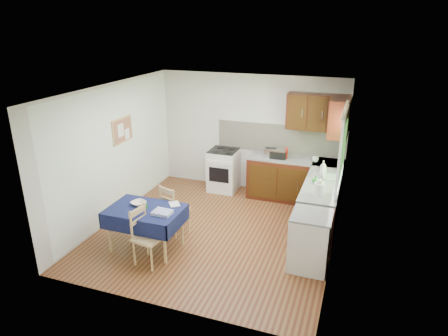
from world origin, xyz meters
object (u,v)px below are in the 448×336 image
(toaster, at_px, (271,152))
(kettle, at_px, (319,188))
(chair_far, at_px, (173,208))
(chair_near, at_px, (146,234))
(dish_rack, at_px, (324,176))
(dining_table, at_px, (145,215))
(sandwich_press, at_px, (279,153))

(toaster, height_order, kettle, kettle)
(chair_far, bearing_deg, toaster, -101.72)
(chair_near, bearing_deg, dish_rack, -38.68)
(dish_rack, bearing_deg, dining_table, -159.98)
(kettle, bearing_deg, dish_rack, 89.97)
(chair_far, relative_size, kettle, 3.22)
(dish_rack, bearing_deg, chair_far, -167.79)
(sandwich_press, bearing_deg, chair_near, -132.88)
(sandwich_press, xyz_separation_m, kettle, (1.00, -1.61, 0.03))
(chair_near, bearing_deg, toaster, -13.86)
(chair_near, xyz_separation_m, toaster, (1.21, 2.99, 0.51))
(chair_near, distance_m, sandwich_press, 3.33)
(toaster, height_order, dish_rack, toaster)
(dining_table, height_order, dish_rack, dish_rack)
(dining_table, xyz_separation_m, chair_near, (0.21, -0.36, -0.13))
(dining_table, distance_m, dish_rack, 3.19)
(toaster, relative_size, dish_rack, 0.65)
(dining_table, xyz_separation_m, kettle, (2.58, 1.02, 0.42))
(chair_near, relative_size, sandwich_press, 2.85)
(dish_rack, bearing_deg, sandwich_press, 126.36)
(toaster, height_order, sandwich_press, toaster)
(dining_table, xyz_separation_m, dish_rack, (2.58, 1.86, 0.31))
(chair_far, distance_m, dish_rack, 2.74)
(chair_far, bearing_deg, dining_table, 91.67)
(toaster, distance_m, kettle, 1.98)
(dining_table, distance_m, chair_far, 0.63)
(toaster, distance_m, dish_rack, 1.39)
(kettle, bearing_deg, toaster, 125.70)
(chair_far, relative_size, sandwich_press, 2.85)
(toaster, xyz_separation_m, sandwich_press, (0.16, 0.00, -0.00))
(chair_near, bearing_deg, chair_far, 9.45)
(dining_table, bearing_deg, kettle, 37.73)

